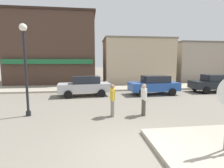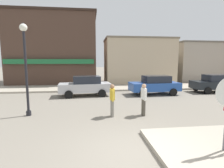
{
  "view_description": "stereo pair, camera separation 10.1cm",
  "coord_description": "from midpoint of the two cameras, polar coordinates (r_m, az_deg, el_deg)",
  "views": [
    {
      "loc": [
        -1.34,
        -4.77,
        2.71
      ],
      "look_at": [
        -0.1,
        4.5,
        1.5
      ],
      "focal_mm": 28.0,
      "sensor_mm": 36.0,
      "label": 1
    },
    {
      "loc": [
        -1.24,
        -4.78,
        2.71
      ],
      "look_at": [
        -0.1,
        4.5,
        1.5
      ],
      "focal_mm": 28.0,
      "sensor_mm": 36.0,
      "label": 2
    }
  ],
  "objects": [
    {
      "name": "parked_car_second",
      "position": [
        14.8,
        13.96,
        -0.22
      ],
      "size": [
        4.08,
        2.02,
        1.56
      ],
      "color": "#234C9E",
      "rests_on": "ground"
    },
    {
      "name": "pedestrian_crossing_near",
      "position": [
        8.91,
        10.62,
        -4.69
      ],
      "size": [
        0.24,
        0.55,
        1.61
      ],
      "color": "#4C473D",
      "rests_on": "ground"
    },
    {
      "name": "parked_car_nearest",
      "position": [
        13.99,
        -8.5,
        -0.51
      ],
      "size": [
        4.14,
        2.15,
        1.56
      ],
      "color": "#B7B7BC",
      "rests_on": "ground"
    },
    {
      "name": "building_corner_shop",
      "position": [
        23.99,
        -17.44,
        10.48
      ],
      "size": [
        10.09,
        8.52,
        8.29
      ],
      "color": "#473328",
      "rests_on": "ground"
    },
    {
      "name": "pedestrian_crossing_far",
      "position": [
        8.6,
        0.42,
        -5.0
      ],
      "size": [
        0.22,
        0.55,
        1.61
      ],
      "color": "gray",
      "rests_on": "ground"
    },
    {
      "name": "kerb_far",
      "position": [
        17.79,
        -2.74,
        -1.15
      ],
      "size": [
        80.0,
        4.0,
        0.15
      ],
      "primitive_type": "cube",
      "color": "#A89E8C",
      "rests_on": "ground"
    },
    {
      "name": "building_storefront_left_near",
      "position": [
        22.61,
        8.55,
        7.39
      ],
      "size": [
        8.39,
        5.15,
        5.49
      ],
      "color": "tan",
      "rests_on": "ground"
    },
    {
      "name": "ground_plane",
      "position": [
        5.64,
        7.64,
        -21.42
      ],
      "size": [
        160.0,
        160.0,
        0.0
      ],
      "primitive_type": "plane",
      "color": "gray"
    },
    {
      "name": "parked_car_third",
      "position": [
        17.95,
        30.87,
        0.25
      ],
      "size": [
        4.03,
        1.94,
        1.56
      ],
      "color": "black",
      "rests_on": "ground"
    },
    {
      "name": "lamp_post",
      "position": [
        9.5,
        -26.22,
        8.12
      ],
      "size": [
        0.36,
        0.36,
        4.54
      ],
      "color": "black",
      "rests_on": "ground"
    },
    {
      "name": "building_storefront_left_mid",
      "position": [
        28.4,
        25.42,
        6.5
      ],
      "size": [
        7.77,
        7.62,
        5.25
      ],
      "color": "#9E9384",
      "rests_on": "ground"
    }
  ]
}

